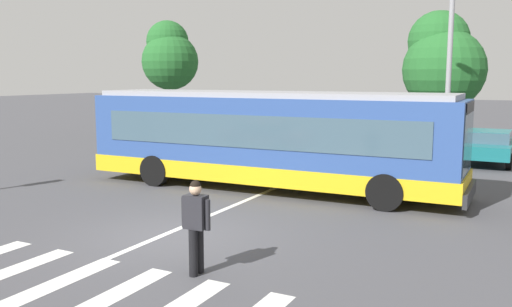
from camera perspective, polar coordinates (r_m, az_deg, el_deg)
name	(u,v)px	position (r m, az deg, el deg)	size (l,w,h in m)	color
ground_plane	(172,236)	(12.43, -8.79, -8.51)	(160.00, 160.00, 0.00)	#47474C
city_transit_bus	(269,139)	(17.01, 1.32, 1.52)	(11.97, 2.79, 3.06)	black
pedestrian_crossing_street	(196,222)	(9.79, -6.31, -7.13)	(0.58, 0.37, 1.72)	black
parked_car_silver	(305,135)	(26.05, 5.10, 1.95)	(2.04, 4.58, 1.35)	black
parked_car_charcoal	(360,139)	(24.75, 10.85, 1.52)	(1.88, 4.50, 1.35)	black
parked_car_white	(419,142)	(24.29, 16.74, 1.20)	(2.02, 4.57, 1.35)	black
parked_car_teal	(489,145)	(24.20, 23.24, 0.86)	(1.91, 4.52, 1.35)	black
twin_arm_street_lamp	(451,24)	(22.81, 19.76, 12.68)	(4.25, 0.32, 9.05)	#939399
background_tree_left	(169,56)	(32.26, -9.06, 10.03)	(3.25, 3.25, 6.74)	brown
background_tree_right	(442,61)	(30.44, 18.94, 9.12)	(4.26, 4.26, 6.97)	brown
crosswalk_painted_stripes	(52,286)	(10.12, -20.61, -12.82)	(7.76, 2.94, 0.01)	silver
lane_center_line	(212,215)	(14.13, -4.64, -6.40)	(0.16, 24.00, 0.01)	silver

